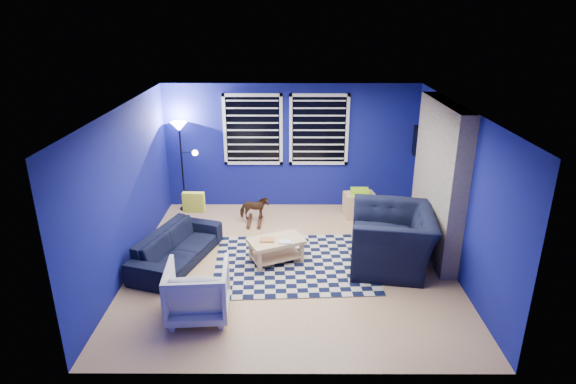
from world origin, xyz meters
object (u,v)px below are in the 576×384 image
at_px(sofa, 177,247).
at_px(armchair_big, 392,239).
at_px(armchair_bent, 198,291).
at_px(rocking_horse, 254,208).
at_px(coffee_table, 276,246).
at_px(cabinet, 359,204).
at_px(floor_lamp, 181,139).
at_px(tv, 420,146).

bearing_deg(sofa, armchair_big, -73.23).
distance_m(armchair_bent, rocking_horse, 3.02).
xyz_separation_m(armchair_bent, coffee_table, (0.99, 1.43, -0.08)).
xyz_separation_m(armchair_bent, cabinet, (2.56, 3.28, -0.12)).
bearing_deg(sofa, cabinet, -41.65).
bearing_deg(cabinet, sofa, -157.98).
xyz_separation_m(coffee_table, floor_lamp, (-1.89, 2.21, 1.18)).
bearing_deg(rocking_horse, armchair_bent, 160.01).
bearing_deg(coffee_table, rocking_horse, 106.44).
distance_m(tv, armchair_big, 2.40).
distance_m(armchair_big, floor_lamp, 4.47).
height_order(tv, rocking_horse, tv).
xyz_separation_m(armchair_bent, floor_lamp, (-0.90, 3.64, 1.10)).
height_order(tv, armchair_big, tv).
height_order(sofa, armchair_bent, armchair_bent).
bearing_deg(armchair_big, floor_lamp, -113.17).
height_order(tv, cabinet, tv).
xyz_separation_m(rocking_horse, cabinet, (2.03, 0.31, -0.04)).
xyz_separation_m(armchair_big, rocking_horse, (-2.27, 1.61, -0.16)).
distance_m(tv, floor_lamp, 4.58).
relative_size(sofa, rocking_horse, 3.44).
xyz_separation_m(tv, coffee_table, (-2.69, -1.96, -1.10)).
bearing_deg(floor_lamp, armchair_bent, -76.06).
distance_m(tv, sofa, 4.83).
relative_size(tv, coffee_table, 1.02).
bearing_deg(armchair_bent, sofa, -71.50).
bearing_deg(coffee_table, sofa, -179.94).
distance_m(sofa, floor_lamp, 2.53).
height_order(rocking_horse, cabinet, cabinet).
bearing_deg(rocking_horse, cabinet, -90.97).
height_order(armchair_bent, floor_lamp, floor_lamp).
xyz_separation_m(armchair_big, floor_lamp, (-3.70, 2.28, 1.02)).
relative_size(armchair_big, armchair_bent, 1.73).
relative_size(armchair_big, rocking_horse, 2.62).
xyz_separation_m(sofa, cabinet, (3.16, 1.85, -0.02)).
height_order(sofa, armchair_big, armchair_big).
distance_m(tv, rocking_horse, 3.35).
relative_size(sofa, cabinet, 2.94).
bearing_deg(sofa, rocking_horse, -18.34).
xyz_separation_m(rocking_horse, coffee_table, (0.45, -1.54, -0.00)).
distance_m(armchair_big, coffee_table, 1.82).
xyz_separation_m(tv, floor_lamp, (-4.58, 0.25, 0.07)).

